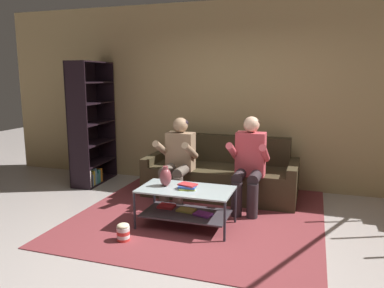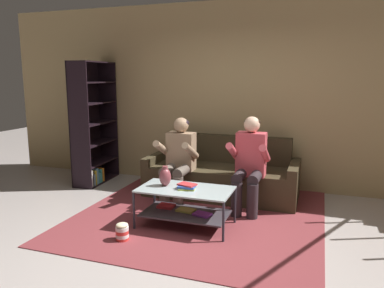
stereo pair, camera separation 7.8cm
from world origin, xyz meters
TOP-DOWN VIEW (x-y plane):
  - ground at (0.00, 0.00)m, footprint 16.80×16.80m
  - back_partition at (0.00, 2.46)m, footprint 8.40×0.12m
  - couch at (-0.09, 1.81)m, footprint 2.20×0.86m
  - person_seated_left at (-0.59, 1.29)m, footprint 0.50×0.58m
  - person_seated_right at (0.40, 1.30)m, footprint 0.50×0.58m
  - coffee_table at (-0.21, 0.53)m, footprint 1.09×0.59m
  - area_rug at (-0.15, 1.04)m, footprint 3.01×3.24m
  - vase at (-0.47, 0.55)m, footprint 0.14×0.14m
  - book_stack at (-0.18, 0.52)m, footprint 0.23×0.21m
  - bookshelf at (-2.33, 1.82)m, footprint 0.41×0.96m
  - popcorn_tub at (-0.71, -0.07)m, footprint 0.14×0.14m

SIDE VIEW (x-z plane):
  - ground at x=0.00m, z-range 0.00..0.00m
  - area_rug at x=-0.15m, z-range 0.00..0.01m
  - popcorn_tub at x=-0.71m, z-range 0.00..0.20m
  - couch at x=-0.09m, z-range -0.14..0.72m
  - coffee_table at x=-0.21m, z-range 0.07..0.54m
  - book_stack at x=-0.18m, z-range 0.46..0.52m
  - vase at x=-0.47m, z-range 0.46..0.70m
  - person_seated_left at x=-0.59m, z-range 0.06..1.25m
  - person_seated_right at x=0.40m, z-range 0.06..1.29m
  - bookshelf at x=-2.33m, z-range -0.14..1.85m
  - back_partition at x=0.00m, z-range 0.00..2.90m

